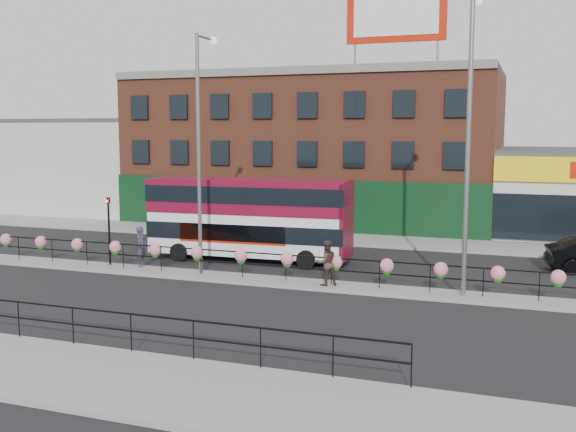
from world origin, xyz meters
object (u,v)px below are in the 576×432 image
(double_decker_bus, at_px, (250,211))
(pedestrian_b, at_px, (326,263))
(pedestrian_a, at_px, (141,246))
(lamp_column_west, at_px, (201,133))
(lamp_column_east, at_px, (470,117))

(double_decker_bus, xyz_separation_m, pedestrian_b, (5.29, -4.42, -1.42))
(double_decker_bus, distance_m, pedestrian_a, 5.53)
(lamp_column_west, xyz_separation_m, lamp_column_east, (11.35, -0.20, 0.60))
(double_decker_bus, relative_size, lamp_column_west, 0.98)
(pedestrian_a, height_order, lamp_column_west, lamp_column_west)
(double_decker_bus, bearing_deg, pedestrian_a, -136.95)
(lamp_column_west, bearing_deg, double_decker_bus, 80.82)
(double_decker_bus, height_order, pedestrian_a, double_decker_bus)
(double_decker_bus, xyz_separation_m, pedestrian_a, (-3.91, -3.65, -1.42))
(lamp_column_east, bearing_deg, lamp_column_west, 179.00)
(double_decker_bus, distance_m, pedestrian_b, 7.04)
(double_decker_bus, bearing_deg, lamp_column_west, -99.18)
(pedestrian_b, xyz_separation_m, lamp_column_east, (5.44, 0.41, 5.85))
(pedestrian_b, bearing_deg, pedestrian_a, -44.27)
(pedestrian_a, height_order, pedestrian_b, pedestrian_a)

